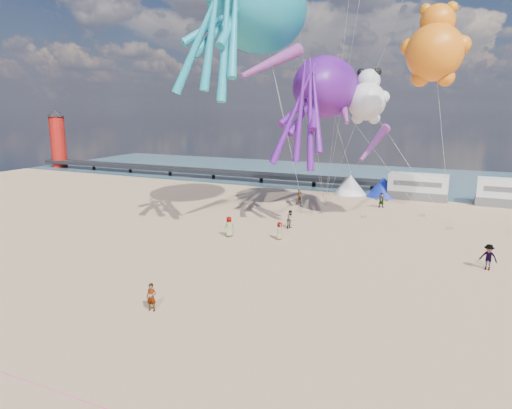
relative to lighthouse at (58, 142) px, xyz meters
name	(u,v)px	position (x,y,z in m)	size (l,w,h in m)	color
ground	(187,346)	(56.00, -44.00, -4.50)	(120.00, 120.00, 0.00)	tan
water	(386,178)	(56.00, 11.00, -4.48)	(120.00, 120.00, 0.00)	#3A5F6F
pier	(191,170)	(28.00, 0.00, -3.50)	(60.00, 3.00, 0.50)	black
lighthouse	(58,142)	(0.00, 0.00, 0.00)	(2.60, 2.60, 9.00)	#A5140F
motorhome_0	(418,187)	(62.00, -4.00, -3.00)	(6.60, 2.50, 3.00)	silver
motorhome_1	(510,193)	(71.50, -4.00, -3.00)	(6.60, 2.50, 3.00)	silver
tent_white	(350,184)	(54.00, -4.00, -3.30)	(4.00, 4.00, 2.40)	white
tent_blue	(383,187)	(58.00, -4.00, -3.30)	(4.00, 4.00, 2.40)	#1933CC
standing_person	(151,297)	(52.27, -41.67, -3.73)	(0.56, 0.37, 1.53)	tan
beachgoer_0	(229,227)	(49.33, -27.37, -3.63)	(0.63, 0.42, 1.74)	#7F6659
beachgoer_2	(488,257)	(68.76, -27.18, -3.61)	(0.86, 0.67, 1.77)	#7F6659
beachgoer_4	(381,200)	(58.94, -10.53, -3.70)	(0.94, 0.39, 1.61)	#7F6659
beachgoer_5	(300,196)	(50.04, -11.74, -3.74)	(1.42, 0.45, 1.53)	#7F6659
beachgoer_6	(279,231)	(53.46, -26.39, -3.76)	(0.54, 0.35, 1.48)	#7F6659
beachgoer_7	(291,219)	(53.04, -22.67, -3.67)	(0.81, 0.53, 1.66)	#7F6659
sandbag_a	(304,212)	(52.25, -16.53, -4.39)	(0.50, 0.35, 0.22)	gray
sandbag_b	(364,217)	(58.21, -15.99, -4.39)	(0.50, 0.35, 0.22)	gray
sandbag_c	(450,229)	(66.11, -17.20, -4.39)	(0.50, 0.35, 0.22)	gray
sandbag_d	(422,215)	(63.39, -12.95, -4.39)	(0.50, 0.35, 0.22)	gray
sandbag_e	(325,205)	(53.19, -12.22, -4.39)	(0.50, 0.35, 0.22)	gray
kite_octopus_teal	(259,7)	(49.12, -20.97, 14.79)	(5.46, 12.73, 14.55)	teal
kite_octopus_purple	(326,88)	(53.72, -15.16, 8.03)	(4.78, 11.14, 12.73)	#541382
kite_panda	(367,101)	(57.56, -14.08, 6.70)	(4.48, 4.21, 6.32)	silver
kite_teddy_orange	(435,52)	(63.87, -20.13, 10.34)	(5.37, 5.05, 7.58)	orange
windsock_left	(272,62)	(52.06, -24.94, 9.66)	(1.10, 7.29, 7.29)	red
windsock_mid	(344,109)	(55.79, -15.91, 5.98)	(1.00, 5.77, 5.77)	red
windsock_right	(374,143)	(58.96, -16.79, 2.86)	(0.90, 5.68, 5.68)	red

